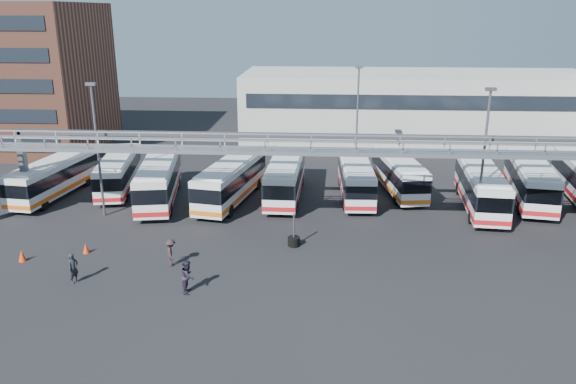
# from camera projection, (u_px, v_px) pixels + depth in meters

# --- Properties ---
(ground) EXTENTS (140.00, 140.00, 0.00)m
(ground) POSITION_uv_depth(u_px,v_px,m) (307.00, 266.00, 34.87)
(ground) COLOR black
(ground) RESTS_ON ground
(gantry) EXTENTS (51.40, 5.15, 7.10)m
(gantry) POSITION_uv_depth(u_px,v_px,m) (311.00, 157.00, 38.75)
(gantry) COLOR gray
(gantry) RESTS_ON ground
(apartment_building) EXTENTS (18.00, 15.00, 16.00)m
(apartment_building) POSITION_uv_depth(u_px,v_px,m) (15.00, 77.00, 63.02)
(apartment_building) COLOR brown
(apartment_building) RESTS_ON ground
(warehouse) EXTENTS (42.00, 14.00, 8.00)m
(warehouse) POSITION_uv_depth(u_px,v_px,m) (415.00, 106.00, 68.97)
(warehouse) COLOR #9E9E99
(warehouse) RESTS_ON ground
(light_pole_left) EXTENTS (0.70, 0.35, 10.21)m
(light_pole_left) POSITION_uv_depth(u_px,v_px,m) (97.00, 143.00, 41.71)
(light_pole_left) COLOR #4C4F54
(light_pole_left) RESTS_ON ground
(light_pole_mid) EXTENTS (0.70, 0.35, 10.21)m
(light_pole_mid) POSITION_uv_depth(u_px,v_px,m) (484.00, 152.00, 39.00)
(light_pole_mid) COLOR #4C4F54
(light_pole_mid) RESTS_ON ground
(light_pole_back) EXTENTS (0.70, 0.35, 10.21)m
(light_pole_back) POSITION_uv_depth(u_px,v_px,m) (357.00, 114.00, 53.75)
(light_pole_back) COLOR #4C4F54
(light_pole_back) RESTS_ON ground
(bus_0) EXTENTS (3.66, 10.74, 3.20)m
(bus_0) POSITION_uv_depth(u_px,v_px,m) (54.00, 177.00, 47.39)
(bus_0) COLOR silver
(bus_0) RESTS_ON ground
(bus_1) EXTENTS (4.20, 10.64, 3.15)m
(bus_1) POSITION_uv_depth(u_px,v_px,m) (118.00, 171.00, 49.13)
(bus_1) COLOR silver
(bus_1) RESTS_ON ground
(bus_2) EXTENTS (4.45, 11.63, 3.45)m
(bus_2) POSITION_uv_depth(u_px,v_px,m) (159.00, 179.00, 46.13)
(bus_2) COLOR silver
(bus_2) RESTS_ON ground
(bus_3) EXTENTS (4.61, 11.45, 3.39)m
(bus_3) POSITION_uv_depth(u_px,v_px,m) (231.00, 180.00, 46.13)
(bus_3) COLOR silver
(bus_3) RESTS_ON ground
(bus_4) EXTENTS (2.85, 11.15, 3.37)m
(bus_4) POSITION_uv_depth(u_px,v_px,m) (285.00, 176.00, 47.17)
(bus_4) COLOR silver
(bus_4) RESTS_ON ground
(bus_5) EXTENTS (2.78, 10.58, 3.19)m
(bus_5) POSITION_uv_depth(u_px,v_px,m) (356.00, 177.00, 47.26)
(bus_5) COLOR silver
(bus_5) RESTS_ON ground
(bus_6) EXTENTS (3.89, 10.63, 3.15)m
(bus_6) POSITION_uv_depth(u_px,v_px,m) (399.00, 173.00, 48.59)
(bus_6) COLOR silver
(bus_6) RESTS_ON ground
(bus_7) EXTENTS (3.56, 11.36, 3.39)m
(bus_7) POSITION_uv_depth(u_px,v_px,m) (481.00, 186.00, 44.43)
(bus_7) COLOR silver
(bus_7) RESTS_ON ground
(bus_8) EXTENTS (4.46, 11.64, 3.45)m
(bus_8) POSITION_uv_depth(u_px,v_px,m) (530.00, 179.00, 46.15)
(bus_8) COLOR silver
(bus_8) RESTS_ON ground
(pedestrian_a) EXTENTS (0.68, 0.79, 1.83)m
(pedestrian_a) POSITION_uv_depth(u_px,v_px,m) (73.00, 268.00, 32.45)
(pedestrian_a) COLOR black
(pedestrian_a) RESTS_ON ground
(pedestrian_b) EXTENTS (0.74, 0.94, 1.92)m
(pedestrian_b) POSITION_uv_depth(u_px,v_px,m) (188.00, 276.00, 31.37)
(pedestrian_b) COLOR #221E2A
(pedestrian_b) RESTS_ON ground
(pedestrian_c) EXTENTS (0.99, 1.29, 1.76)m
(pedestrian_c) POSITION_uv_depth(u_px,v_px,m) (171.00, 253.00, 34.62)
(pedestrian_c) COLOR #2C1D1F
(pedestrian_c) RESTS_ON ground
(cone_left) EXTENTS (0.53, 0.53, 0.76)m
(cone_left) POSITION_uv_depth(u_px,v_px,m) (22.00, 256.00, 35.43)
(cone_left) COLOR red
(cone_left) RESTS_ON ground
(cone_right) EXTENTS (0.45, 0.45, 0.69)m
(cone_right) POSITION_uv_depth(u_px,v_px,m) (86.00, 248.00, 36.64)
(cone_right) COLOR red
(cone_right) RESTS_ON ground
(tire_stack) EXTENTS (0.81, 0.81, 2.32)m
(tire_stack) POSITION_uv_depth(u_px,v_px,m) (294.00, 241.00, 37.73)
(tire_stack) COLOR black
(tire_stack) RESTS_ON ground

